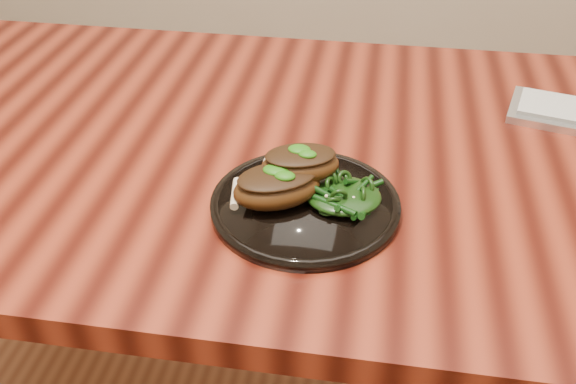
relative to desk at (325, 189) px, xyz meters
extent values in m
cube|color=#340C06|center=(0.00, 0.00, 0.06)|extent=(1.60, 0.80, 0.04)
cylinder|color=#34190B|center=(-0.74, 0.34, -0.31)|extent=(0.06, 0.06, 0.71)
cylinder|color=black|center=(-0.01, -0.16, 0.09)|extent=(0.25, 0.25, 0.01)
torus|color=black|center=(-0.01, -0.16, 0.09)|extent=(0.25, 0.25, 0.01)
cylinder|color=black|center=(-0.01, -0.16, 0.09)|extent=(0.16, 0.16, 0.00)
ellipsoid|color=#42230C|center=(-0.05, -0.17, 0.12)|extent=(0.14, 0.12, 0.04)
ellipsoid|color=black|center=(-0.05, -0.17, 0.14)|extent=(0.12, 0.11, 0.01)
cylinder|color=beige|center=(-0.10, -0.18, 0.11)|extent=(0.02, 0.06, 0.01)
ellipsoid|color=#124A08|center=(-0.05, -0.17, 0.14)|extent=(0.03, 0.02, 0.01)
ellipsoid|color=#42230C|center=(-0.02, -0.14, 0.13)|extent=(0.12, 0.09, 0.04)
ellipsoid|color=black|center=(-0.02, -0.14, 0.15)|extent=(0.11, 0.08, 0.01)
cylinder|color=beige|center=(-0.07, -0.14, 0.13)|extent=(0.01, 0.05, 0.01)
ellipsoid|color=#124A08|center=(-0.02, -0.14, 0.16)|extent=(0.03, 0.02, 0.01)
ellipsoid|color=#124A08|center=(-0.04, -0.11, 0.10)|extent=(0.07, 0.05, 0.00)
ellipsoid|color=black|center=(0.04, -0.16, 0.11)|extent=(0.10, 0.09, 0.02)
camera|label=1|loc=(0.07, -0.83, 0.59)|focal=40.00mm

